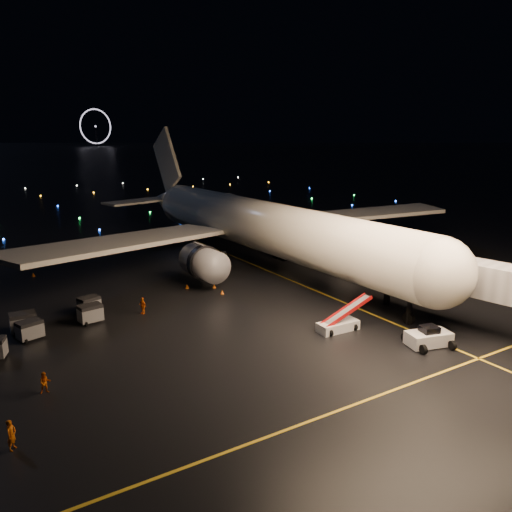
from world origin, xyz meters
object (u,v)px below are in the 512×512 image
object	(u,v)px
crew_b	(45,383)
baggage_cart_0	(89,305)
pushback_tug	(429,336)
crew_a	(11,435)
baggage_cart_1	(90,314)
belt_loader	(338,316)
baggage_cart_3	(30,330)
baggage_cart_4	(23,323)
airliner	(246,195)
crew_c	(143,306)

from	to	relation	value
crew_b	baggage_cart_0	world-z (taller)	baggage_cart_0
baggage_cart_0	pushback_tug	bearing A→B (deg)	-62.49
crew_a	baggage_cart_1	xyz separation A→B (m)	(8.88, 18.00, -0.04)
belt_loader	crew_a	distance (m)	28.15
baggage_cart_3	baggage_cart_4	bearing A→B (deg)	80.59
airliner	belt_loader	bearing A→B (deg)	-104.43
crew_a	baggage_cart_1	size ratio (longest dim) A/B	0.89
airliner	baggage_cart_3	size ratio (longest dim) A/B	32.63
pushback_tug	baggage_cart_1	xyz separation A→B (m)	(-23.38, 20.81, 0.01)
belt_loader	crew_c	bearing A→B (deg)	137.54
pushback_tug	crew_b	distance (m)	30.75
baggage_cart_3	crew_c	bearing A→B (deg)	-11.56
pushback_tug	crew_c	size ratio (longest dim) A/B	2.17
baggage_cart_0	baggage_cart_1	bearing A→B (deg)	-118.09
crew_b	baggage_cart_4	xyz separation A→B (m)	(0.23, 12.78, 0.15)
crew_a	baggage_cart_3	bearing A→B (deg)	26.64
belt_loader	baggage_cart_3	world-z (taller)	belt_loader
belt_loader	baggage_cart_3	size ratio (longest dim) A/B	2.86
baggage_cart_1	baggage_cart_3	world-z (taller)	baggage_cart_1
crew_a	baggage_cart_1	distance (m)	20.07
crew_a	crew_c	world-z (taller)	crew_a
baggage_cart_1	belt_loader	bearing A→B (deg)	-45.04
belt_loader	crew_c	size ratio (longest dim) A/B	3.38
crew_c	baggage_cart_4	size ratio (longest dim) A/B	0.78
crew_b	baggage_cart_4	world-z (taller)	baggage_cart_4
pushback_tug	baggage_cart_4	size ratio (longest dim) A/B	1.69
pushback_tug	crew_b	bearing A→B (deg)	178.29
crew_c	baggage_cart_0	world-z (taller)	crew_c
crew_a	baggage_cart_3	xyz separation A→B (m)	(3.29, 16.67, -0.08)
crew_a	crew_c	size ratio (longest dim) A/B	1.10
crew_a	crew_b	distance (m)	6.54
pushback_tug	belt_loader	world-z (taller)	belt_loader
baggage_cart_0	baggage_cart_4	world-z (taller)	baggage_cart_4
baggage_cart_3	baggage_cart_4	distance (m)	2.05
airliner	crew_a	bearing A→B (deg)	-139.80
baggage_cart_0	airliner	bearing A→B (deg)	5.23
airliner	crew_b	size ratio (longest dim) A/B	42.17
baggage_cart_3	belt_loader	bearing A→B (deg)	-44.64
baggage_cart_1	baggage_cart_4	world-z (taller)	baggage_cart_4
pushback_tug	baggage_cart_1	size ratio (longest dim) A/B	1.76
baggage_cart_0	crew_c	bearing A→B (deg)	-50.74
crew_b	baggage_cart_3	distance (m)	10.76
baggage_cart_1	pushback_tug	bearing A→B (deg)	-50.10
crew_a	baggage_cart_0	world-z (taller)	crew_a
pushback_tug	crew_c	distance (m)	27.48
airliner	baggage_cart_4	world-z (taller)	airliner
airliner	baggage_cart_4	size ratio (longest dim) A/B	30.07
crew_b	crew_c	bearing A→B (deg)	49.10
pushback_tug	baggage_cart_3	distance (m)	34.92
baggage_cart_4	baggage_cart_1	bearing A→B (deg)	-5.12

